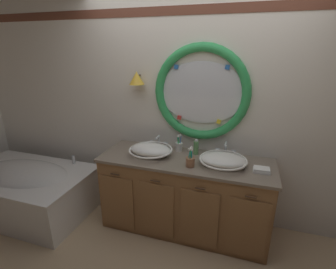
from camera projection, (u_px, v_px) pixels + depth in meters
ground_plane at (178, 240)px, 2.70m from camera, size 14.00×14.00×0.00m
back_wall_assembly at (194, 109)px, 2.79m from camera, size 6.40×0.26×2.60m
vanity_counter at (185, 194)px, 2.77m from camera, size 1.83×0.65×0.86m
bathtub at (26, 187)px, 3.10m from camera, size 1.60×0.96×0.64m
sink_basin_left at (151, 150)px, 2.70m from camera, size 0.48×0.48×0.13m
sink_basin_right at (223, 160)px, 2.48m from camera, size 0.48×0.48×0.12m
faucet_set_left at (159, 142)px, 2.93m from camera, size 0.23×0.12×0.15m
faucet_set_right at (226, 150)px, 2.70m from camera, size 0.23×0.13×0.16m
toothbrush_holder_left at (179, 146)px, 2.82m from camera, size 0.08×0.08×0.20m
toothbrush_holder_right at (190, 161)px, 2.45m from camera, size 0.09×0.09×0.21m
soap_dispenser at (196, 147)px, 2.73m from camera, size 0.05×0.06×0.18m
folded_hand_towel at (262, 170)px, 2.36m from camera, size 0.16×0.12×0.04m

